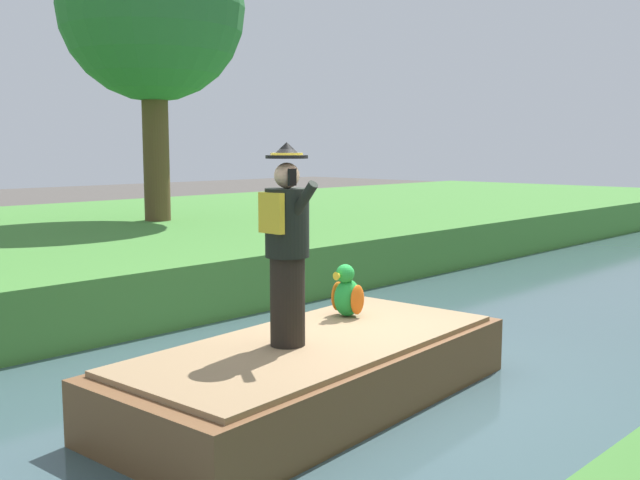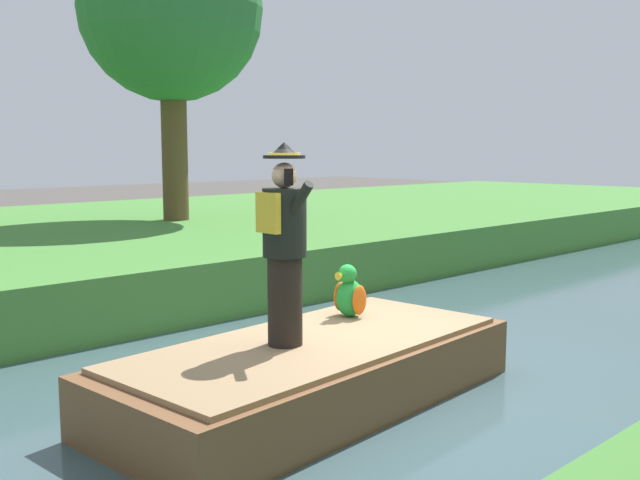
% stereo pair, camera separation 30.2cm
% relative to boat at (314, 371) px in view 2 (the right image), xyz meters
% --- Properties ---
extents(ground_plane, '(80.00, 80.00, 0.00)m').
position_rel_boat_xyz_m(ground_plane, '(0.00, 0.65, -0.40)').
color(ground_plane, '#4C4742').
extents(canal_water, '(6.47, 48.00, 0.10)m').
position_rel_boat_xyz_m(canal_water, '(0.00, 0.65, -0.35)').
color(canal_water, '#3D565B').
rests_on(canal_water, ground).
extents(grass_bank_near, '(11.78, 48.00, 0.94)m').
position_rel_boat_xyz_m(grass_bank_near, '(-9.13, 0.65, 0.07)').
color(grass_bank_near, '#478438').
rests_on(grass_bank_near, ground).
extents(boat, '(2.12, 4.33, 0.61)m').
position_rel_boat_xyz_m(boat, '(0.00, 0.00, 0.00)').
color(boat, brown).
rests_on(boat, canal_water).
extents(person_pirate, '(0.61, 0.42, 1.85)m').
position_rel_boat_xyz_m(person_pirate, '(-0.06, -0.31, 1.23)').
color(person_pirate, black).
rests_on(person_pirate, boat).
extents(parrot_plush, '(0.36, 0.35, 0.57)m').
position_rel_boat_xyz_m(parrot_plush, '(-0.43, 0.93, 0.55)').
color(parrot_plush, green).
rests_on(parrot_plush, boat).
extents(tree_tall, '(3.89, 3.89, 6.42)m').
position_rel_boat_xyz_m(tree_tall, '(-8.77, 4.09, 4.97)').
color(tree_tall, brown).
rests_on(tree_tall, grass_bank_near).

